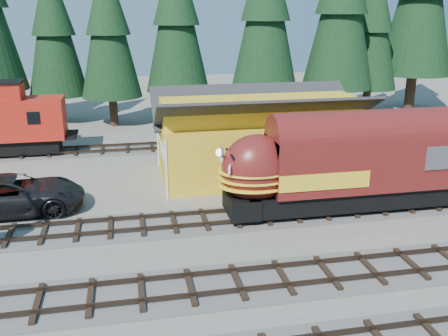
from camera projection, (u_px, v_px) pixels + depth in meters
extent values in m
plane|color=#6B665B|center=(322.00, 251.00, 21.48)|extent=(120.00, 120.00, 0.00)
cube|color=#4C4947|center=(100.00, 151.00, 36.40)|extent=(32.00, 3.20, 0.08)
cube|color=#38281E|center=(99.00, 151.00, 35.66)|extent=(32.00, 0.08, 0.16)
cube|color=#38281E|center=(100.00, 145.00, 37.01)|extent=(32.00, 0.08, 0.16)
cube|color=yellow|center=(259.00, 149.00, 30.76)|extent=(12.00, 6.00, 3.40)
cube|color=gold|center=(260.00, 110.00, 30.02)|extent=(11.88, 3.30, 1.44)
cube|color=white|center=(162.00, 150.00, 28.54)|extent=(0.06, 2.40, 0.60)
cone|color=black|center=(53.00, 28.00, 42.96)|extent=(5.11, 5.11, 11.65)
cone|color=black|center=(108.00, 27.00, 41.87)|extent=(5.18, 5.18, 11.80)
cone|color=black|center=(176.00, 16.00, 43.40)|extent=(5.67, 5.67, 12.91)
cone|color=black|center=(266.00, 12.00, 42.49)|extent=(5.92, 5.92, 13.48)
cone|color=black|center=(342.00, 4.00, 42.98)|extent=(6.27, 6.27, 14.29)
cone|color=black|center=(373.00, 25.00, 46.39)|extent=(5.19, 5.19, 11.83)
cube|color=black|center=(366.00, 194.00, 25.70)|extent=(12.89, 2.31, 0.99)
cube|color=maroon|center=(382.00, 159.00, 25.27)|extent=(11.76, 2.71, 2.71)
ellipsoid|color=maroon|center=(256.00, 169.00, 24.06)|extent=(3.44, 2.66, 3.35)
cube|color=#38383A|center=(442.00, 149.00, 25.80)|extent=(3.62, 2.77, 1.18)
sphere|color=white|center=(220.00, 153.00, 23.45)|extent=(0.40, 0.40, 0.40)
cube|color=red|center=(5.00, 91.00, 33.89)|extent=(2.23, 2.05, 1.12)
imported|color=black|center=(12.00, 195.00, 25.17)|extent=(7.33, 3.79, 1.97)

